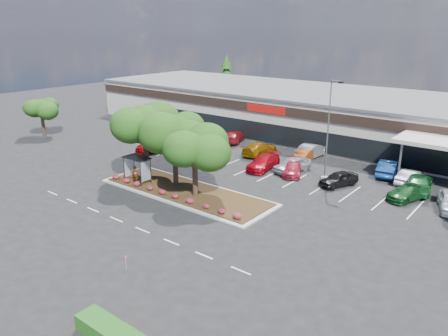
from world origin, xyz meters
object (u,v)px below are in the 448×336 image
Objects in this scene: survey_stake at (126,261)px; car_1 at (205,155)px; light_pole at (328,137)px; car_0 at (158,145)px.

car_1 is (-11.74, 21.57, 0.13)m from survey_stake.
light_pole is 22.20m from car_0.
survey_stake is 0.22× the size of car_1.
light_pole is at bearing 12.52° from car_1.
light_pole reaches higher than survey_stake.
car_1 is at bearing -169.79° from light_pole.
light_pole is 2.22× the size of car_1.
car_0 is at bearing -171.80° from light_pole.
survey_stake is 24.56m from car_1.
light_pole reaches higher than car_1.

